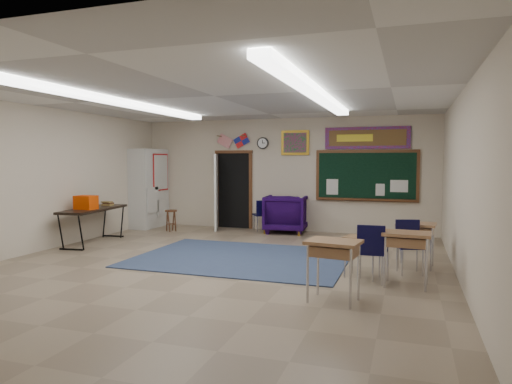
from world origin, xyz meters
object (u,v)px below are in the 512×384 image
(student_desk_front_right, at_px, (416,242))
(folding_table, at_px, (93,224))
(wingback_armchair, at_px, (286,214))
(student_desk_front_left, at_px, (362,255))
(wooden_stool, at_px, (171,220))

(student_desk_front_right, distance_m, folding_table, 6.93)
(wingback_armchair, relative_size, student_desk_front_left, 1.63)
(student_desk_front_right, relative_size, folding_table, 0.39)
(wooden_stool, bearing_deg, student_desk_front_right, -20.12)
(folding_table, bearing_deg, wingback_armchair, 31.12)
(student_desk_front_left, height_order, folding_table, folding_table)
(wooden_stool, bearing_deg, student_desk_front_left, -31.81)
(wingback_armchair, relative_size, wooden_stool, 1.92)
(wingback_armchair, distance_m, student_desk_front_left, 4.71)
(wingback_armchair, relative_size, student_desk_front_right, 1.38)
(student_desk_front_right, xyz_separation_m, wooden_stool, (-6.11, 2.24, -0.15))
(student_desk_front_left, bearing_deg, wingback_armchair, 133.96)
(student_desk_front_left, height_order, student_desk_front_right, student_desk_front_right)
(student_desk_front_left, relative_size, student_desk_front_right, 0.85)
(student_desk_front_left, xyz_separation_m, wooden_stool, (-5.29, 3.28, -0.08))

